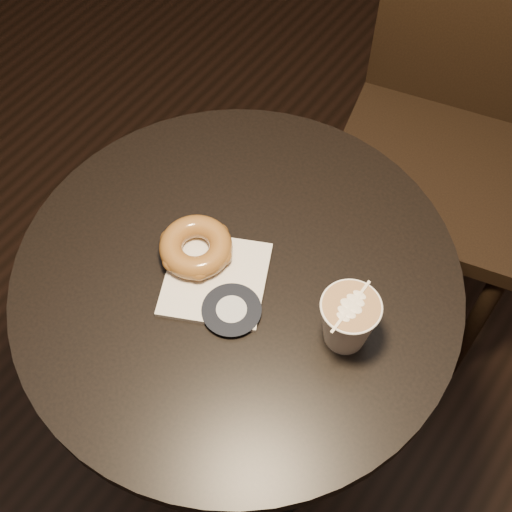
% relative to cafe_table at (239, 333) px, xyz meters
% --- Properties ---
extents(cafe_table, '(0.70, 0.70, 0.75)m').
position_rel_cafe_table_xyz_m(cafe_table, '(0.00, 0.00, 0.00)').
color(cafe_table, black).
rests_on(cafe_table, ground).
extents(chair, '(0.53, 0.53, 1.11)m').
position_rel_cafe_table_xyz_m(chair, '(0.07, 0.68, 0.07)').
color(chair, black).
rests_on(chair, ground).
extents(pastry_bag, '(0.21, 0.21, 0.01)m').
position_rel_cafe_table_xyz_m(pastry_bag, '(-0.02, -0.02, 0.20)').
color(pastry_bag, silver).
rests_on(pastry_bag, cafe_table).
extents(doughnut, '(0.11, 0.11, 0.04)m').
position_rel_cafe_table_xyz_m(doughnut, '(-0.07, -0.01, 0.23)').
color(doughnut, brown).
rests_on(doughnut, pastry_bag).
extents(latte_cup, '(0.09, 0.09, 0.10)m').
position_rel_cafe_table_xyz_m(latte_cup, '(0.19, 0.01, 0.25)').
color(latte_cup, silver).
rests_on(latte_cup, cafe_table).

